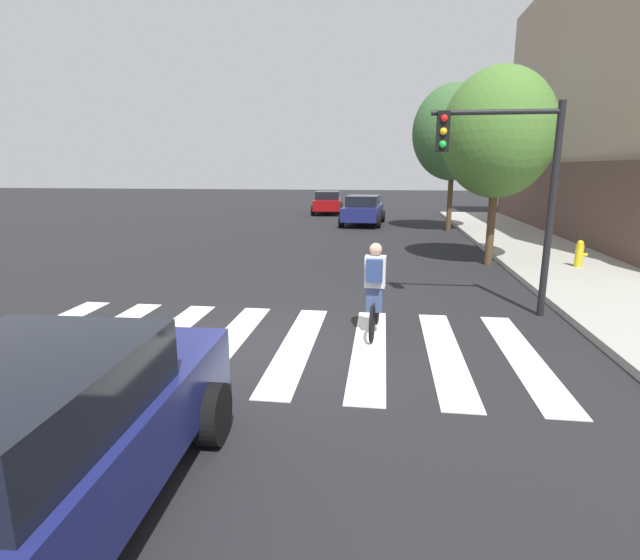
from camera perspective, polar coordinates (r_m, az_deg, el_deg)
The scene contains 10 objects.
ground_plane at distance 8.40m, azimuth -5.61°, elevation -7.58°, with size 120.00×120.00×0.00m, color black.
crosswalk_stripes at distance 8.44m, azimuth -6.85°, elevation -7.47°, with size 9.15×4.11×0.01m.
sedan_near at distance 4.60m, azimuth -30.98°, elevation -16.64°, with size 2.29×4.66×1.59m.
sedan_mid at distance 25.98m, azimuth 5.13°, elevation 8.29°, with size 2.35×4.59×1.55m.
sedan_far at distance 32.25m, azimuth 0.90°, elevation 9.20°, with size 2.24×4.36×1.47m.
cyclist at distance 8.66m, azimuth 6.51°, elevation -1.12°, with size 0.38×1.71×1.69m.
traffic_light_near at distance 10.30m, azimuth 21.60°, elevation 11.66°, with size 2.47×0.28×4.20m.
fire_hydrant at distance 15.90m, azimuth 28.35°, elevation 2.75°, with size 0.33×0.22×0.78m.
street_tree_near at distance 15.77m, azimuth 20.35°, elevation 15.96°, with size 3.30×3.30×5.86m.
street_tree_mid at distance 24.02m, azimuth 15.56°, elevation 16.45°, with size 3.79×3.79×6.74m.
Camera 1 is at (1.83, -7.65, 2.96)m, focal length 27.04 mm.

